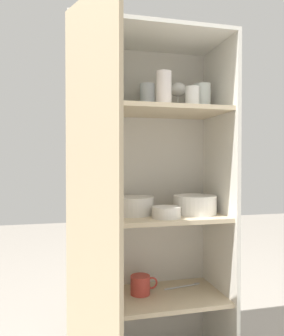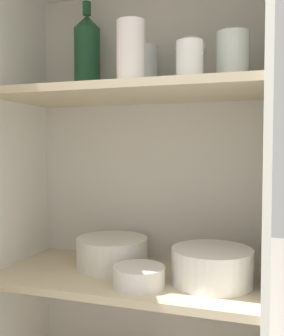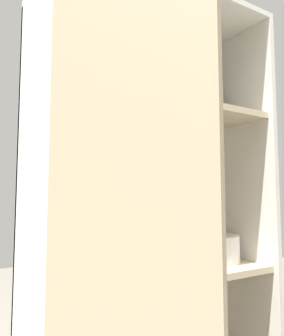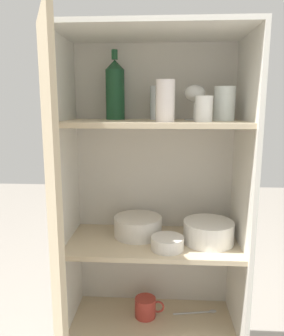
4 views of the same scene
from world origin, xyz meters
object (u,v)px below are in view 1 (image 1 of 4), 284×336
at_px(wine_bottle, 111,85).
at_px(mixing_bowl_large, 133,205).
at_px(plate_stack_white, 195,205).
at_px(serving_bowl_small, 166,212).
at_px(coffee_mug_primary, 141,285).

relative_size(wine_bottle, mixing_bowl_large, 1.37).
bearing_deg(plate_stack_white, serving_bowl_small, -155.51).
distance_m(plate_stack_white, coffee_mug_primary, 0.47).
xyz_separation_m(serving_bowl_small, coffee_mug_primary, (-0.09, 0.12, -0.37)).
bearing_deg(plate_stack_white, wine_bottle, 165.69).
height_order(plate_stack_white, serving_bowl_small, plate_stack_white).
height_order(wine_bottle, mixing_bowl_large, wine_bottle).
distance_m(serving_bowl_small, coffee_mug_primary, 0.39).
relative_size(mixing_bowl_large, serving_bowl_small, 1.59).
xyz_separation_m(plate_stack_white, serving_bowl_small, (-0.17, -0.08, -0.02)).
xyz_separation_m(mixing_bowl_large, coffee_mug_primary, (0.04, -0.02, -0.38)).
height_order(serving_bowl_small, coffee_mug_primary, serving_bowl_small).
bearing_deg(serving_bowl_small, coffee_mug_primary, 128.17).
xyz_separation_m(wine_bottle, mixing_bowl_large, (0.10, -0.05, -0.58)).
distance_m(wine_bottle, coffee_mug_primary, 0.98).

